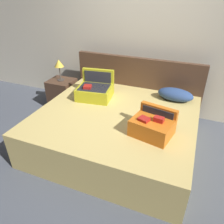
{
  "coord_description": "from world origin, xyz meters",
  "views": [
    {
      "loc": [
        0.88,
        -1.92,
        1.99
      ],
      "look_at": [
        0.0,
        0.26,
        0.61
      ],
      "focal_mm": 34.89,
      "sensor_mm": 36.0,
      "label": 1
    }
  ],
  "objects_px": {
    "pillow_near_headboard": "(175,95)",
    "nightstand": "(63,94)",
    "bed": "(116,129)",
    "hard_case_medium": "(152,126)",
    "hard_case_large": "(95,90)",
    "table_lamp": "(59,64)"
  },
  "relations": [
    {
      "from": "nightstand",
      "to": "hard_case_large",
      "type": "bearing_deg",
      "value": -22.58
    },
    {
      "from": "hard_case_medium",
      "to": "pillow_near_headboard",
      "type": "distance_m",
      "value": 0.98
    },
    {
      "from": "pillow_near_headboard",
      "to": "table_lamp",
      "type": "distance_m",
      "value": 1.99
    },
    {
      "from": "hard_case_medium",
      "to": "bed",
      "type": "bearing_deg",
      "value": 164.81
    },
    {
      "from": "nightstand",
      "to": "hard_case_medium",
      "type": "bearing_deg",
      "value": -27.45
    },
    {
      "from": "hard_case_large",
      "to": "table_lamp",
      "type": "bearing_deg",
      "value": 149.17
    },
    {
      "from": "nightstand",
      "to": "table_lamp",
      "type": "bearing_deg",
      "value": 0.0
    },
    {
      "from": "hard_case_large",
      "to": "pillow_near_headboard",
      "type": "height_order",
      "value": "hard_case_large"
    },
    {
      "from": "bed",
      "to": "hard_case_medium",
      "type": "bearing_deg",
      "value": -27.07
    },
    {
      "from": "pillow_near_headboard",
      "to": "nightstand",
      "type": "relative_size",
      "value": 0.98
    },
    {
      "from": "hard_case_medium",
      "to": "table_lamp",
      "type": "relative_size",
      "value": 1.34
    },
    {
      "from": "hard_case_medium",
      "to": "pillow_near_headboard",
      "type": "xyz_separation_m",
      "value": [
        0.12,
        0.97,
        -0.03
      ]
    },
    {
      "from": "bed",
      "to": "pillow_near_headboard",
      "type": "relative_size",
      "value": 4.0
    },
    {
      "from": "hard_case_large",
      "to": "pillow_near_headboard",
      "type": "xyz_separation_m",
      "value": [
        1.13,
        0.36,
        -0.03
      ]
    },
    {
      "from": "hard_case_large",
      "to": "hard_case_medium",
      "type": "bearing_deg",
      "value": -39.48
    },
    {
      "from": "pillow_near_headboard",
      "to": "hard_case_large",
      "type": "bearing_deg",
      "value": -162.5
    },
    {
      "from": "hard_case_large",
      "to": "nightstand",
      "type": "xyz_separation_m",
      "value": [
        -0.85,
        0.35,
        -0.36
      ]
    },
    {
      "from": "hard_case_large",
      "to": "hard_case_medium",
      "type": "xyz_separation_m",
      "value": [
        1.01,
        -0.61,
        0.0
      ]
    },
    {
      "from": "nightstand",
      "to": "table_lamp",
      "type": "xyz_separation_m",
      "value": [
        0.0,
        0.0,
        0.55
      ]
    },
    {
      "from": "bed",
      "to": "pillow_near_headboard",
      "type": "height_order",
      "value": "pillow_near_headboard"
    },
    {
      "from": "hard_case_medium",
      "to": "table_lamp",
      "type": "height_order",
      "value": "table_lamp"
    },
    {
      "from": "bed",
      "to": "nightstand",
      "type": "relative_size",
      "value": 3.92
    }
  ]
}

